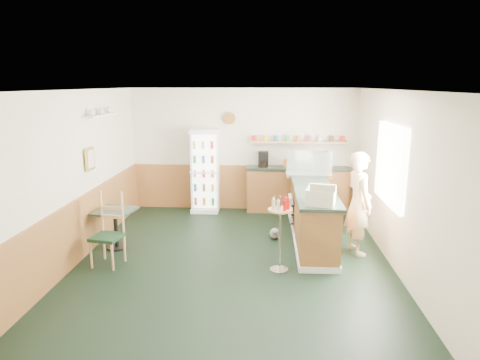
# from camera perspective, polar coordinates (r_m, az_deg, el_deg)

# --- Properties ---
(ground) EXTENTS (6.00, 6.00, 0.00)m
(ground) POSITION_cam_1_polar(r_m,az_deg,el_deg) (7.02, -0.97, -10.68)
(ground) COLOR black
(ground) RESTS_ON ground
(room_envelope) EXTENTS (5.04, 6.02, 2.72)m
(room_envelope) POSITION_cam_1_polar(r_m,az_deg,el_deg) (7.30, -2.33, 2.74)
(room_envelope) COLOR silver
(room_envelope) RESTS_ON ground
(service_counter) EXTENTS (0.68, 3.01, 1.01)m
(service_counter) POSITION_cam_1_polar(r_m,az_deg,el_deg) (7.89, 9.50, -4.61)
(service_counter) COLOR #995A31
(service_counter) RESTS_ON ground
(back_counter) EXTENTS (2.24, 0.42, 1.69)m
(back_counter) POSITION_cam_1_polar(r_m,az_deg,el_deg) (9.52, 7.54, -0.99)
(back_counter) COLOR #995A31
(back_counter) RESTS_ON ground
(drinks_fridge) EXTENTS (0.60, 0.52, 1.83)m
(drinks_fridge) POSITION_cam_1_polar(r_m,az_deg,el_deg) (9.45, -4.67, 1.24)
(drinks_fridge) COLOR white
(drinks_fridge) RESTS_ON ground
(display_case) EXTENTS (0.88, 0.46, 0.50)m
(display_case) POSITION_cam_1_polar(r_m,az_deg,el_deg) (8.48, 9.16, 2.16)
(display_case) COLOR silver
(display_case) RESTS_ON service_counter
(cash_register) EXTENTS (0.51, 0.52, 0.24)m
(cash_register) POSITION_cam_1_polar(r_m,az_deg,el_deg) (6.57, 10.72, -2.12)
(cash_register) COLOR beige
(cash_register) RESTS_ON service_counter
(shopkeeper) EXTENTS (0.55, 0.66, 1.73)m
(shopkeeper) POSITION_cam_1_polar(r_m,az_deg,el_deg) (7.32, 15.55, -3.02)
(shopkeeper) COLOR tan
(shopkeeper) RESTS_ON ground
(condiment_stand) EXTENTS (0.36, 0.36, 1.14)m
(condiment_stand) POSITION_cam_1_polar(r_m,az_deg,el_deg) (6.44, 5.35, -5.81)
(condiment_stand) COLOR silver
(condiment_stand) RESTS_ON ground
(newspaper_rack) EXTENTS (0.09, 0.42, 0.51)m
(newspaper_rack) POSITION_cam_1_polar(r_m,az_deg,el_deg) (8.14, 6.80, -3.82)
(newspaper_rack) COLOR black
(newspaper_rack) RESTS_ON ground
(cafe_table) EXTENTS (0.72, 0.72, 0.69)m
(cafe_table) POSITION_cam_1_polar(r_m,az_deg,el_deg) (7.66, -16.27, -5.31)
(cafe_table) COLOR black
(cafe_table) RESTS_ON ground
(cafe_chair) EXTENTS (0.50, 0.50, 1.15)m
(cafe_chair) POSITION_cam_1_polar(r_m,az_deg,el_deg) (7.05, -17.12, -5.95)
(cafe_chair) COLOR black
(cafe_chair) RESTS_ON ground
(dog_doorstop) EXTENTS (0.19, 0.25, 0.23)m
(dog_doorstop) POSITION_cam_1_polar(r_m,az_deg,el_deg) (7.92, 4.70, -7.08)
(dog_doorstop) COLOR gray
(dog_doorstop) RESTS_ON ground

